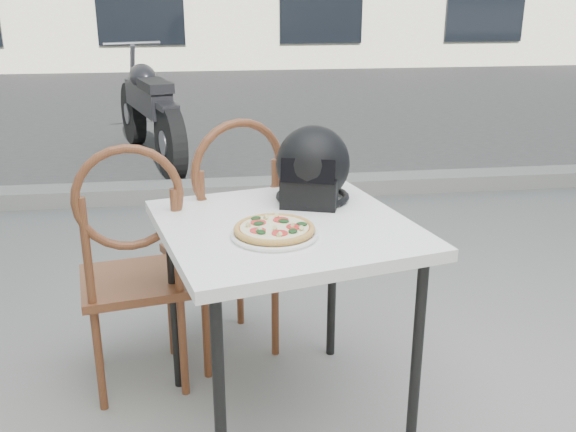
{
  "coord_description": "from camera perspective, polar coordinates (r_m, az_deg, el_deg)",
  "views": [
    {
      "loc": [
        -0.64,
        -1.69,
        1.51
      ],
      "look_at": [
        -0.39,
        0.23,
        0.82
      ],
      "focal_mm": 40.0,
      "sensor_mm": 36.0,
      "label": 1
    }
  ],
  "objects": [
    {
      "name": "curb",
      "position": [
        4.96,
        0.16,
        2.6
      ],
      "size": [
        30.0,
        0.25,
        0.12
      ],
      "primitive_type": "cube",
      "color": "#99968F",
      "rests_on": "ground"
    },
    {
      "name": "cafe_chair_side",
      "position": [
        2.44,
        -13.69,
        -3.66
      ],
      "size": [
        0.45,
        0.45,
        1.02
      ],
      "rotation": [
        0.0,
        0.0,
        3.32
      ],
      "color": "brown",
      "rests_on": "ground"
    },
    {
      "name": "cafe_chair_main",
      "position": [
        2.61,
        -5.22,
        -1.17
      ],
      "size": [
        0.53,
        0.53,
        1.05
      ],
      "rotation": [
        0.0,
        0.0,
        3.57
      ],
      "color": "brown",
      "rests_on": "ground"
    },
    {
      "name": "pizza",
      "position": [
        2.02,
        -1.22,
        -1.13
      ],
      "size": [
        0.33,
        0.33,
        0.03
      ],
      "rotation": [
        0.0,
        0.0,
        -0.37
      ],
      "color": "gold",
      "rests_on": "plate"
    },
    {
      "name": "street_asphalt",
      "position": [
        8.85,
        -3.41,
        9.75
      ],
      "size": [
        30.0,
        8.0,
        0.0
      ],
      "primitive_type": "cube",
      "color": "black",
      "rests_on": "ground"
    },
    {
      "name": "plate",
      "position": [
        2.02,
        -1.22,
        -1.64
      ],
      "size": [
        0.35,
        0.35,
        0.02
      ],
      "rotation": [
        0.0,
        0.0,
        -0.3
      ],
      "color": "white",
      "rests_on": "cafe_table_main"
    },
    {
      "name": "helmet",
      "position": [
        2.34,
        2.2,
        4.25
      ],
      "size": [
        0.34,
        0.35,
        0.28
      ],
      "rotation": [
        0.0,
        0.0,
        -0.31
      ],
      "color": "black",
      "rests_on": "cafe_table_main"
    },
    {
      "name": "cafe_table_main",
      "position": [
        2.17,
        -0.2,
        -2.31
      ],
      "size": [
        0.97,
        0.97,
        0.77
      ],
      "rotation": [
        0.0,
        0.0,
        0.23
      ],
      "color": "white",
      "rests_on": "ground"
    },
    {
      "name": "motorcycle",
      "position": [
        6.06,
        -12.28,
        9.11
      ],
      "size": [
        0.78,
        2.01,
        1.03
      ],
      "rotation": [
        0.0,
        0.0,
        0.3
      ],
      "color": "black",
      "rests_on": "street_asphalt"
    }
  ]
}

